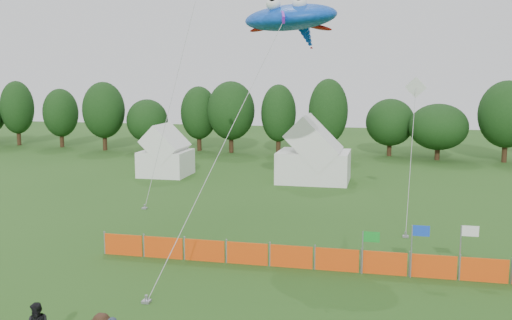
% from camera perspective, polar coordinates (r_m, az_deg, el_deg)
% --- Properties ---
extents(treeline, '(104.57, 8.78, 8.36)m').
position_cam_1_polar(treeline, '(60.11, 9.78, 4.26)').
color(treeline, '#382314').
rests_on(treeline, ground).
extents(tent_left, '(3.96, 3.96, 3.49)m').
position_cam_1_polar(tent_left, '(48.88, -9.01, 0.51)').
color(tent_left, white).
rests_on(tent_left, ground).
extents(tent_right, '(5.70, 4.56, 4.02)m').
position_cam_1_polar(tent_right, '(45.64, 5.81, 0.35)').
color(tent_right, white).
rests_on(tent_right, ground).
extents(barrier_fence, '(19.90, 0.06, 1.00)m').
position_cam_1_polar(barrier_fence, '(25.34, 5.79, -9.75)').
color(barrier_fence, '#E4460C').
rests_on(barrier_fence, ground).
extents(flag_row, '(6.73, 0.77, 2.27)m').
position_cam_1_polar(flag_row, '(25.00, 18.00, -8.18)').
color(flag_row, gray).
rests_on(flag_row, ground).
extents(stingray_kite, '(6.87, 19.49, 12.46)m').
position_cam_1_polar(stingray_kite, '(31.84, 3.58, 13.91)').
color(stingray_kite, blue).
rests_on(stingray_kite, ground).
extents(small_kite_white, '(1.21, 3.63, 8.37)m').
position_cam_1_polar(small_kite_white, '(32.52, 15.44, 3.32)').
color(small_kite_white, white).
rests_on(small_kite_white, ground).
extents(small_kite_dark, '(3.05, 4.60, 15.15)m').
position_cam_1_polar(small_kite_dark, '(37.70, -8.15, 7.31)').
color(small_kite_dark, black).
rests_on(small_kite_dark, ground).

